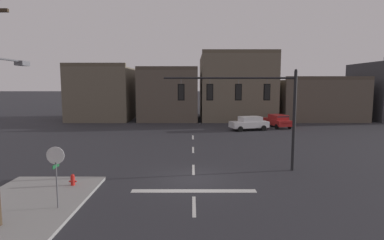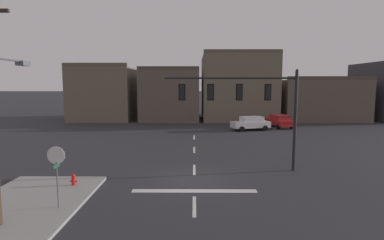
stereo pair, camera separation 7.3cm
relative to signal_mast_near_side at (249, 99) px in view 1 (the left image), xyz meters
name	(u,v)px [view 1 (the left image)]	position (x,y,z in m)	size (l,w,h in m)	color
ground_plane	(194,179)	(-3.36, -1.81, -4.50)	(400.00, 400.00, 0.00)	#2B2B30
sidewalk_near_corner	(27,204)	(-10.91, -5.81, -4.42)	(5.00, 8.00, 0.15)	gray
stop_bar_paint	(195,191)	(-3.36, -3.81, -4.49)	(6.40, 0.50, 0.01)	silver
lane_centreline	(194,170)	(-3.36, 0.19, -4.49)	(0.16, 26.40, 0.01)	silver
signal_mast_near_side	(249,99)	(0.00, 0.00, 0.00)	(8.18, 0.45, 6.35)	black
stop_sign	(57,162)	(-9.24, -6.34, -2.35)	(0.76, 0.64, 2.83)	#56565B
car_lot_nearside	(250,123)	(3.26, 17.10, -3.64)	(4.72, 2.88, 1.61)	silver
car_lot_middle	(279,121)	(7.22, 19.41, -3.64)	(2.71, 4.69, 1.61)	#A81E1E
fire_hydrant	(74,182)	(-9.73, -3.33, -4.17)	(0.40, 0.30, 0.75)	red
building_row	(244,93)	(4.35, 29.11, -0.43)	(51.66, 12.59, 10.04)	#665B4C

